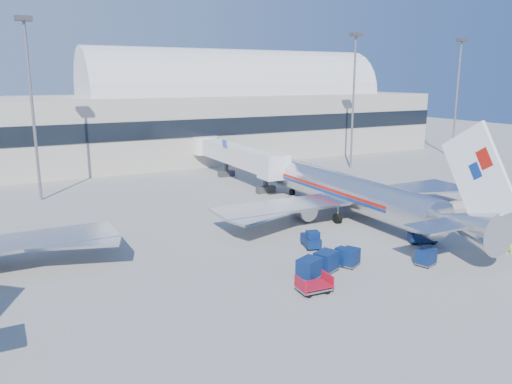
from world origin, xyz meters
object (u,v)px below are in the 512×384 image
jetbridge_near (232,154)px  mast_west (30,83)px  cart_train_b (326,261)px  tug_lead (345,256)px  mast_east (354,81)px  barrier_mid (441,207)px  barrier_far (460,204)px  cart_solo_far (500,229)px  tug_right (421,236)px  mast_far_east (458,81)px  cart_open_red (314,287)px  tug_left (311,239)px  barrier_near (420,211)px  cart_train_a (350,257)px  airliner_main (352,193)px  ramp_worker (510,243)px  cart_solo_near (426,256)px

jetbridge_near → mast_west: bearing=-178.3°
cart_train_b → tug_lead: bearing=-8.3°
mast_west → tug_lead: bearing=-60.5°
mast_east → barrier_mid: (-8.70, -28.00, -14.34)m
barrier_far → cart_solo_far: 11.72m
mast_west → mast_east: 50.00m
mast_west → tug_right: (30.45, -35.56, -14.05)m
mast_far_east → tug_right: mast_far_east is taller
barrier_mid → cart_open_red: (-26.22, -12.17, 0.02)m
jetbridge_near → tug_lead: jetbridge_near is taller
tug_left → barrier_near: bearing=-61.7°
tug_right → cart_train_a: bearing=-148.0°
barrier_mid → cart_train_b: bearing=-158.2°
barrier_far → mast_east: bearing=79.1°
airliner_main → cart_open_red: size_ratio=14.77×
mast_far_east → cart_solo_far: (-36.54, -37.97, -13.89)m
cart_train_a → ramp_worker: ramp_worker is taller
cart_open_red → ramp_worker: (20.34, -1.13, 0.47)m
cart_open_red → barrier_mid: bearing=28.4°
cart_solo_near → tug_right: bearing=30.9°
cart_solo_far → cart_open_red: 23.50m
barrier_mid → cart_train_b: cart_train_b is taller
mast_far_east → ramp_worker: mast_far_east is taller
jetbridge_near → cart_solo_near: bearing=-91.6°
mast_far_east → tug_right: 58.71m
barrier_near → cart_train_a: cart_train_a is taller
tug_right → ramp_worker: ramp_worker is taller
barrier_near → cart_solo_far: cart_solo_far is taller
airliner_main → mast_east: size_ratio=1.65×
tug_left → ramp_worker: 17.76m
barrier_near → cart_solo_near: bearing=-133.9°
mast_west → tug_left: (20.47, -31.69, -14.02)m
cart_solo_far → mast_west: bearing=145.2°
tug_lead → tug_left: (-0.20, 4.87, 0.08)m
jetbridge_near → ramp_worker: (7.81, -42.10, -2.99)m
cart_train_a → cart_solo_near: size_ratio=1.08×
jetbridge_near → cart_open_red: bearing=-107.0°
barrier_near → tug_lead: bearing=-153.7°
mast_far_east → mast_east: bearing=180.0°
barrier_near → barrier_far: same height
ramp_worker → mast_west: bearing=15.2°
cart_solo_near → ramp_worker: 9.03m
mast_east → tug_right: (-19.55, -35.56, -14.05)m
cart_solo_near → tug_left: bearing=108.7°
mast_far_east → barrier_near: mast_far_east is taller
tug_right → mast_far_east: bearing=61.3°
barrier_near → barrier_far: bearing=0.0°
mast_west → barrier_mid: 51.92m
cart_solo_far → ramp_worker: ramp_worker is taller
mast_far_east → tug_lead: size_ratio=8.79×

